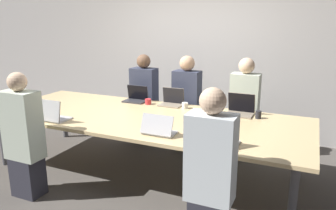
{
  "coord_description": "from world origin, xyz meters",
  "views": [
    {
      "loc": [
        1.9,
        -3.5,
        1.93
      ],
      "look_at": [
        0.29,
        0.1,
        0.9
      ],
      "focal_mm": 35.0,
      "sensor_mm": 36.0,
      "label": 1
    }
  ],
  "objects_px": {
    "laptop_near_left": "(52,115)",
    "laptop_far_midleft": "(136,97)",
    "cup_far_midleft": "(148,102)",
    "person_far_midleft": "(144,100)",
    "cup_far_center": "(185,106)",
    "person_near_right": "(210,173)",
    "laptop_far_right": "(240,109)",
    "stapler": "(159,121)",
    "laptop_far_center": "(172,100)",
    "person_near_left": "(24,138)",
    "person_far_right": "(244,109)",
    "cup_far_right": "(258,115)",
    "laptop_near_midright": "(158,129)",
    "laptop_near_right": "(221,138)",
    "person_far_center": "(187,104)"
  },
  "relations": [
    {
      "from": "stapler",
      "to": "cup_far_midleft",
      "type": "bearing_deg",
      "value": 153.41
    },
    {
      "from": "person_near_left",
      "to": "laptop_far_right",
      "type": "distance_m",
      "value": 2.6
    },
    {
      "from": "person_far_right",
      "to": "person_near_left",
      "type": "bearing_deg",
      "value": -132.41
    },
    {
      "from": "laptop_near_right",
      "to": "person_far_right",
      "type": "xyz_separation_m",
      "value": [
        -0.1,
        1.65,
        -0.12
      ]
    },
    {
      "from": "laptop_far_right",
      "to": "laptop_near_midright",
      "type": "bearing_deg",
      "value": -119.31
    },
    {
      "from": "person_near_left",
      "to": "cup_far_midleft",
      "type": "xyz_separation_m",
      "value": [
        0.69,
        1.62,
        0.11
      ]
    },
    {
      "from": "laptop_near_midright",
      "to": "cup_far_right",
      "type": "distance_m",
      "value": 1.35
    },
    {
      "from": "person_near_right",
      "to": "person_far_midleft",
      "type": "xyz_separation_m",
      "value": [
        -1.72,
        2.06,
        -0.0
      ]
    },
    {
      "from": "laptop_far_right",
      "to": "cup_far_midleft",
      "type": "bearing_deg",
      "value": -179.3
    },
    {
      "from": "stapler",
      "to": "laptop_far_midleft",
      "type": "bearing_deg",
      "value": 161.03
    },
    {
      "from": "laptop_near_right",
      "to": "stapler",
      "type": "distance_m",
      "value": 0.93
    },
    {
      "from": "cup_far_right",
      "to": "person_far_midleft",
      "type": "relative_size",
      "value": 0.07
    },
    {
      "from": "laptop_far_right",
      "to": "cup_far_midleft",
      "type": "distance_m",
      "value": 1.32
    },
    {
      "from": "laptop_near_right",
      "to": "cup_far_right",
      "type": "bearing_deg",
      "value": -100.39
    },
    {
      "from": "laptop_near_right",
      "to": "person_far_center",
      "type": "distance_m",
      "value": 1.82
    },
    {
      "from": "cup_far_midleft",
      "to": "stapler",
      "type": "height_order",
      "value": "cup_far_midleft"
    },
    {
      "from": "cup_far_center",
      "to": "laptop_near_midright",
      "type": "height_order",
      "value": "laptop_near_midright"
    },
    {
      "from": "laptop_near_right",
      "to": "laptop_far_center",
      "type": "xyz_separation_m",
      "value": [
        -1.04,
        1.21,
        0.01
      ]
    },
    {
      "from": "laptop_far_center",
      "to": "laptop_far_midleft",
      "type": "relative_size",
      "value": 0.96
    },
    {
      "from": "laptop_near_right",
      "to": "person_far_center",
      "type": "xyz_separation_m",
      "value": [
        -0.95,
        1.55,
        -0.12
      ]
    },
    {
      "from": "person_far_right",
      "to": "stapler",
      "type": "height_order",
      "value": "person_far_right"
    },
    {
      "from": "laptop_near_left",
      "to": "laptop_far_midleft",
      "type": "relative_size",
      "value": 1.02
    },
    {
      "from": "person_far_right",
      "to": "person_far_center",
      "type": "bearing_deg",
      "value": -173.26
    },
    {
      "from": "person_far_right",
      "to": "laptop_far_right",
      "type": "bearing_deg",
      "value": -84.81
    },
    {
      "from": "person_near_right",
      "to": "person_far_midleft",
      "type": "relative_size",
      "value": 1.0
    },
    {
      "from": "cup_far_center",
      "to": "cup_far_midleft",
      "type": "distance_m",
      "value": 0.57
    },
    {
      "from": "laptop_near_right",
      "to": "laptop_far_midleft",
      "type": "distance_m",
      "value": 2.02
    },
    {
      "from": "laptop_far_right",
      "to": "person_near_left",
      "type": "bearing_deg",
      "value": -140.95
    },
    {
      "from": "laptop_near_right",
      "to": "person_far_right",
      "type": "distance_m",
      "value": 1.66
    },
    {
      "from": "person_near_right",
      "to": "person_near_left",
      "type": "distance_m",
      "value": 2.12
    },
    {
      "from": "cup_far_midleft",
      "to": "laptop_far_right",
      "type": "bearing_deg",
      "value": 0.7
    },
    {
      "from": "laptop_far_right",
      "to": "stapler",
      "type": "distance_m",
      "value": 1.1
    },
    {
      "from": "person_far_right",
      "to": "cup_far_center",
      "type": "bearing_deg",
      "value": -142.84
    },
    {
      "from": "person_near_right",
      "to": "person_near_left",
      "type": "xyz_separation_m",
      "value": [
        -2.12,
        0.01,
        -0.01
      ]
    },
    {
      "from": "person_near_left",
      "to": "cup_far_center",
      "type": "relative_size",
      "value": 16.59
    },
    {
      "from": "laptop_near_right",
      "to": "cup_far_midleft",
      "type": "xyz_separation_m",
      "value": [
        -1.37,
        1.12,
        -0.03
      ]
    },
    {
      "from": "laptop_far_center",
      "to": "cup_far_midleft",
      "type": "relative_size",
      "value": 3.58
    },
    {
      "from": "laptop_near_left",
      "to": "stapler",
      "type": "bearing_deg",
      "value": -159.47
    },
    {
      "from": "cup_far_midleft",
      "to": "person_far_midleft",
      "type": "bearing_deg",
      "value": 124.31
    },
    {
      "from": "laptop_far_right",
      "to": "stapler",
      "type": "xyz_separation_m",
      "value": [
        -0.8,
        -0.75,
        -0.05
      ]
    },
    {
      "from": "laptop_near_midright",
      "to": "laptop_far_center",
      "type": "bearing_deg",
      "value": -73.24
    },
    {
      "from": "laptop_far_center",
      "to": "person_far_center",
      "type": "bearing_deg",
      "value": 74.7
    },
    {
      "from": "laptop_near_right",
      "to": "laptop_far_center",
      "type": "relative_size",
      "value": 1.07
    },
    {
      "from": "cup_far_midleft",
      "to": "laptop_near_midright",
      "type": "bearing_deg",
      "value": -57.8
    },
    {
      "from": "person_far_right",
      "to": "laptop_far_center",
      "type": "bearing_deg",
      "value": -154.8
    },
    {
      "from": "laptop_far_center",
      "to": "cup_far_right",
      "type": "relative_size",
      "value": 3.26
    },
    {
      "from": "laptop_near_midright",
      "to": "cup_far_midleft",
      "type": "distance_m",
      "value": 1.3
    },
    {
      "from": "cup_far_right",
      "to": "person_near_right",
      "type": "bearing_deg",
      "value": -95.06
    },
    {
      "from": "laptop_near_midright",
      "to": "person_far_right",
      "type": "distance_m",
      "value": 1.74
    },
    {
      "from": "laptop_near_left",
      "to": "person_far_center",
      "type": "xyz_separation_m",
      "value": [
        1.11,
        1.62,
        -0.13
      ]
    }
  ]
}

